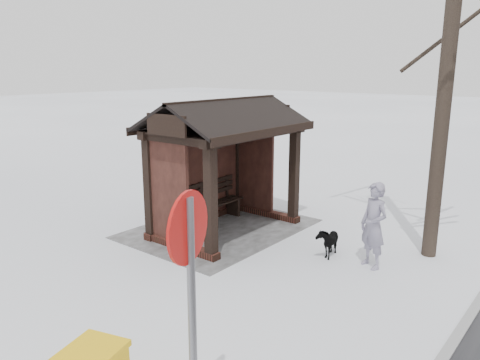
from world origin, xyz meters
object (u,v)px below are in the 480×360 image
pedestrian (374,226)px  road_sign (190,274)px  dog (328,241)px  bus_shelter (220,139)px

pedestrian → road_sign: (5.34, 0.46, 1.07)m
pedestrian → dog: pedestrian is taller
dog → bus_shelter: bearing=170.7°
bus_shelter → road_sign: (5.14, 4.14, -0.26)m
dog → pedestrian: bearing=-12.1°
pedestrian → dog: bearing=-154.5°
pedestrian → bus_shelter: bearing=-152.4°
bus_shelter → road_sign: bearing=38.9°
bus_shelter → dog: 3.31m
dog → road_sign: 5.73m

